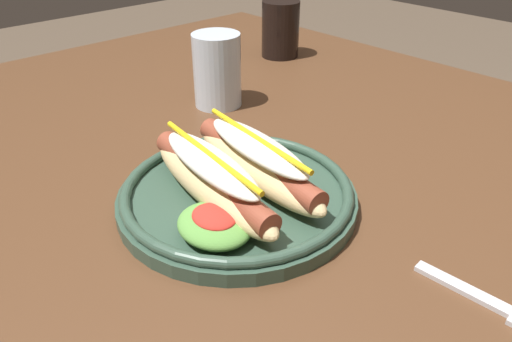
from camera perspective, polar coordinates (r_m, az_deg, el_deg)
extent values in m
cube|color=#51331E|center=(0.65, 8.11, 0.12)|extent=(1.36, 0.91, 0.04)
cylinder|color=#51331E|center=(1.42, -1.76, 1.31)|extent=(0.06, 0.06, 0.70)
cylinder|color=#334C3D|center=(0.55, -2.31, -3.08)|extent=(0.26, 0.26, 0.02)
torus|color=#334C3D|center=(0.54, -2.34, -2.02)|extent=(0.25, 0.25, 0.01)
ellipsoid|color=#E0C184|center=(0.52, -5.14, -1.58)|extent=(0.23, 0.08, 0.04)
cylinder|color=brown|center=(0.51, -5.18, -0.84)|extent=(0.21, 0.05, 0.03)
ellipsoid|color=silver|center=(0.51, -5.27, 0.92)|extent=(0.17, 0.06, 0.02)
cylinder|color=yellow|center=(0.50, -5.33, 1.91)|extent=(0.18, 0.03, 0.01)
ellipsoid|color=#E0C184|center=(0.55, 0.25, 0.38)|extent=(0.23, 0.08, 0.04)
cylinder|color=brown|center=(0.54, 0.25, 1.09)|extent=(0.21, 0.05, 0.03)
ellipsoid|color=silver|center=(0.53, 0.26, 2.79)|extent=(0.17, 0.06, 0.02)
cylinder|color=yellow|center=(0.53, 0.26, 3.75)|extent=(0.18, 0.03, 0.01)
ellipsoid|color=#5B9942|center=(0.47, -4.82, -6.27)|extent=(0.08, 0.07, 0.02)
ellipsoid|color=red|center=(0.47, -4.87, -5.29)|extent=(0.05, 0.04, 0.01)
cube|color=silver|center=(0.48, 22.70, -12.36)|extent=(0.09, 0.02, 0.00)
cylinder|color=black|center=(1.02, 2.85, 16.08)|extent=(0.07, 0.07, 0.11)
cylinder|color=silver|center=(0.78, -4.52, 11.54)|extent=(0.07, 0.07, 0.11)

